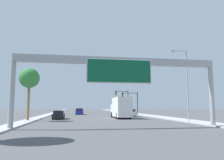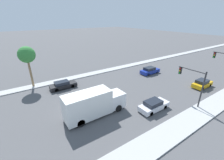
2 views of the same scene
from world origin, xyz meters
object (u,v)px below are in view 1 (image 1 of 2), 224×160
traffic_light_mid_block (124,98)px  palm_tree_background (29,79)px  car_near_center (79,112)px  car_near_right (118,111)px  car_near_left (59,115)px  truck_box_primary (121,108)px  traffic_light_near_intersection (132,99)px  car_far_center (130,113)px  street_lamp_right (185,80)px  sign_gantry (119,70)px

traffic_light_mid_block → palm_tree_background: (-19.98, -28.58, 1.64)m
car_near_center → traffic_light_mid_block: size_ratio=0.72×
car_near_center → traffic_light_mid_block: 14.09m
car_near_right → palm_tree_background: palm_tree_background is taller
car_near_right → car_near_left: car_near_right is taller
truck_box_primary → traffic_light_near_intersection: 14.53m
truck_box_primary → traffic_light_near_intersection: traffic_light_near_intersection is taller
traffic_light_mid_block → car_near_left: bearing=-123.6°
car_near_right → traffic_light_near_intersection: size_ratio=0.78×
car_near_right → car_near_left: bearing=-122.9°
car_far_center → street_lamp_right: bearing=-80.5°
palm_tree_background → car_near_right: bearing=55.5°
car_near_right → car_near_left: 25.75m
car_near_right → car_far_center: 13.19m
sign_gantry → street_lamp_right: 11.67m
car_near_center → palm_tree_background: size_ratio=0.62×
sign_gantry → car_near_left: (-7.00, 15.90, -4.99)m
car_near_center → truck_box_primary: bearing=-68.9°
truck_box_primary → palm_tree_background: bearing=-160.0°
street_lamp_right → palm_tree_background: bearing=165.0°
car_near_right → car_near_left: size_ratio=0.91×
car_near_right → car_near_center: car_near_center is taller
car_near_right → truck_box_primary: size_ratio=0.52×
car_near_left → street_lamp_right: 20.43m
sign_gantry → car_near_right: sign_gantry is taller
palm_tree_background → car_near_center: bearing=72.5°
car_near_left → truck_box_primary: truck_box_primary is taller
sign_gantry → car_near_left: 18.08m
car_near_center → street_lamp_right: street_lamp_right is taller
car_near_center → traffic_light_near_intersection: (12.40, -4.82, 3.00)m
sign_gantry → street_lamp_right: size_ratio=2.12×
street_lamp_right → sign_gantry: bearing=-149.9°
traffic_light_mid_block → palm_tree_background: bearing=-125.0°
palm_tree_background → street_lamp_right: street_lamp_right is taller
car_far_center → traffic_light_near_intersection: traffic_light_near_intersection is taller
truck_box_primary → street_lamp_right: bearing=-58.7°
traffic_light_near_intersection → traffic_light_mid_block: bearing=88.9°
car_far_center → palm_tree_background: (-17.89, -12.83, 5.30)m
car_near_center → car_far_center: car_near_center is taller
truck_box_primary → traffic_light_mid_block: 24.15m
car_near_left → car_near_center: (3.50, 18.99, 0.06)m
car_near_center → palm_tree_background: (-7.39, -23.40, 5.28)m
street_lamp_right → traffic_light_mid_block: bearing=91.7°
car_near_right → truck_box_primary: truck_box_primary is taller
car_near_left → palm_tree_background: palm_tree_background is taller
traffic_light_mid_block → palm_tree_background: size_ratio=0.87×
truck_box_primary → traffic_light_near_intersection: (5.40, 13.35, 1.92)m
sign_gantry → car_near_right: size_ratio=4.75×
car_far_center → truck_box_primary: 8.44m
traffic_light_near_intersection → car_near_left: bearing=-138.3°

